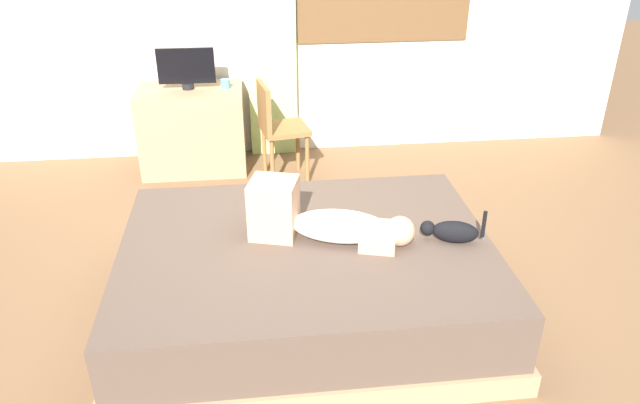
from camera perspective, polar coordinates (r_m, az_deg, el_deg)
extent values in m
plane|color=brown|center=(3.80, -0.10, -9.43)|extent=(16.00, 16.00, 0.00)
cube|color=#997A56|center=(3.69, -1.20, -9.37)|extent=(2.17, 1.65, 0.14)
cube|color=#4C3D33|center=(3.55, -1.24, -6.23)|extent=(2.10, 1.61, 0.35)
ellipsoid|color=silver|center=(3.44, 1.87, -2.29)|extent=(0.61, 0.40, 0.17)
sphere|color=tan|center=(3.43, 7.53, -2.73)|extent=(0.17, 0.17, 0.17)
cube|color=tan|center=(3.46, -4.35, -0.57)|extent=(0.32, 0.30, 0.34)
cube|color=tan|center=(3.45, 5.49, -3.22)|extent=(0.27, 0.32, 0.08)
ellipsoid|color=black|center=(3.51, 12.58, -2.76)|extent=(0.28, 0.18, 0.13)
sphere|color=black|center=(3.50, 10.07, -2.41)|extent=(0.08, 0.08, 0.08)
cylinder|color=black|center=(3.49, 15.14, -2.03)|extent=(0.03, 0.03, 0.16)
cube|color=#997A56|center=(5.52, -11.85, 6.69)|extent=(0.90, 0.56, 0.74)
cylinder|color=black|center=(5.39, -12.29, 10.60)|extent=(0.10, 0.10, 0.05)
cube|color=black|center=(5.34, -12.48, 12.39)|extent=(0.48, 0.04, 0.30)
cylinder|color=teal|center=(5.35, -8.89, 10.92)|extent=(0.08, 0.08, 0.08)
cylinder|color=brown|center=(5.43, -2.09, 5.24)|extent=(0.04, 0.04, 0.44)
cylinder|color=brown|center=(5.16, -1.21, 4.01)|extent=(0.04, 0.04, 0.44)
cylinder|color=brown|center=(5.37, -5.24, 4.86)|extent=(0.04, 0.04, 0.44)
cylinder|color=brown|center=(5.10, -4.50, 3.59)|extent=(0.04, 0.04, 0.44)
cube|color=brown|center=(5.17, -3.33, 6.89)|extent=(0.44, 0.44, 0.04)
cube|color=brown|center=(5.07, -5.28, 8.89)|extent=(0.11, 0.38, 0.38)
cube|color=#ADCC75|center=(5.51, -4.74, 17.62)|extent=(0.44, 0.06, 2.68)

